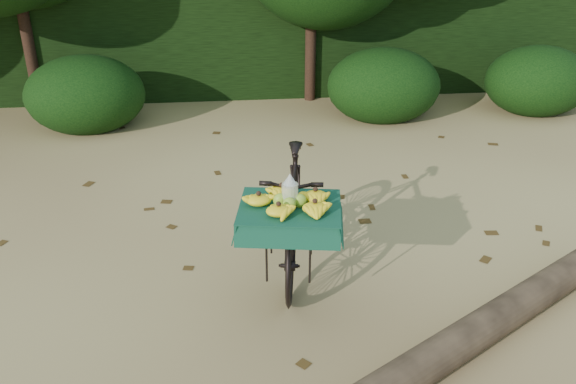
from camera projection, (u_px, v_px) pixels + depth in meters
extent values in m
plane|color=tan|center=(336.00, 271.00, 5.65)|extent=(80.00, 80.00, 0.00)
imported|color=black|center=(293.00, 213.00, 5.50)|extent=(0.82, 1.91, 1.11)
cube|color=black|center=(290.00, 209.00, 4.80)|extent=(0.48, 0.55, 0.03)
cube|color=#134A35|center=(290.00, 207.00, 4.79)|extent=(0.90, 0.79, 0.01)
ellipsoid|color=#87AC29|center=(300.00, 200.00, 4.76)|extent=(0.11, 0.09, 0.12)
ellipsoid|color=#87AC29|center=(290.00, 196.00, 4.83)|extent=(0.11, 0.09, 0.12)
ellipsoid|color=#87AC29|center=(280.00, 200.00, 4.77)|extent=(0.11, 0.09, 0.12)
ellipsoid|color=#87AC29|center=(289.00, 204.00, 4.71)|extent=(0.11, 0.09, 0.12)
cylinder|color=#EAE5C6|center=(290.00, 194.00, 4.76)|extent=(0.13, 0.13, 0.17)
cylinder|color=brown|center=(471.00, 335.00, 4.61)|extent=(3.46, 2.29, 0.28)
cube|color=black|center=(275.00, 36.00, 10.89)|extent=(26.00, 1.80, 1.80)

